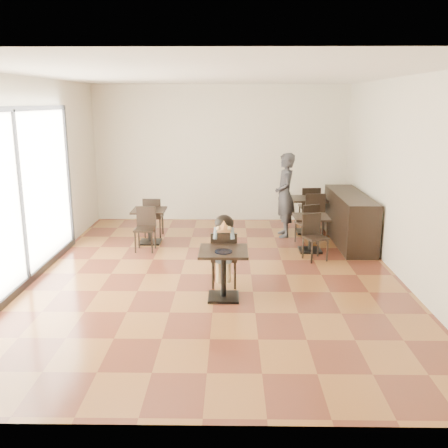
{
  "coord_description": "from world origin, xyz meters",
  "views": [
    {
      "loc": [
        0.25,
        -7.88,
        2.81
      ],
      "look_at": [
        0.14,
        -0.54,
        1.0
      ],
      "focal_mm": 40.0,
      "sensor_mm": 36.0,
      "label": 1
    }
  ],
  "objects_px": {
    "adult_patron": "(285,195)",
    "chair_mid_a": "(307,223)",
    "child_chair": "(224,258)",
    "child": "(224,251)",
    "chair_left_b": "(145,230)",
    "chair_back_b": "(317,217)",
    "child_table": "(223,274)",
    "cafe_table_mid": "(311,234)",
    "cafe_table_back": "(308,215)",
    "chair_mid_b": "(316,238)",
    "chair_left_a": "(154,217)",
    "chair_back_a": "(309,207)",
    "cafe_table_left": "(150,226)"
  },
  "relations": [
    {
      "from": "adult_patron",
      "to": "chair_mid_a",
      "type": "bearing_deg",
      "value": 31.4
    },
    {
      "from": "child_chair",
      "to": "child",
      "type": "distance_m",
      "value": 0.11
    },
    {
      "from": "chair_mid_a",
      "to": "chair_left_b",
      "type": "relative_size",
      "value": 0.99
    },
    {
      "from": "chair_mid_a",
      "to": "chair_back_b",
      "type": "height_order",
      "value": "chair_back_b"
    },
    {
      "from": "child_table",
      "to": "cafe_table_mid",
      "type": "relative_size",
      "value": 1.07
    },
    {
      "from": "cafe_table_back",
      "to": "child_table",
      "type": "bearing_deg",
      "value": -115.13
    },
    {
      "from": "chair_back_b",
      "to": "chair_mid_b",
      "type": "bearing_deg",
      "value": -104.12
    },
    {
      "from": "chair_left_a",
      "to": "chair_back_b",
      "type": "relative_size",
      "value": 0.9
    },
    {
      "from": "child_table",
      "to": "cafe_table_mid",
      "type": "bearing_deg",
      "value": 55.87
    },
    {
      "from": "chair_back_b",
      "to": "adult_patron",
      "type": "bearing_deg",
      "value": 155.19
    },
    {
      "from": "child_chair",
      "to": "chair_mid_a",
      "type": "height_order",
      "value": "child_chair"
    },
    {
      "from": "chair_mid_a",
      "to": "chair_left_a",
      "type": "height_order",
      "value": "chair_left_a"
    },
    {
      "from": "cafe_table_mid",
      "to": "child",
      "type": "bearing_deg",
      "value": -131.29
    },
    {
      "from": "child",
      "to": "chair_mid_b",
      "type": "relative_size",
      "value": 1.35
    },
    {
      "from": "child",
      "to": "chair_mid_a",
      "type": "relative_size",
      "value": 1.35
    },
    {
      "from": "cafe_table_mid",
      "to": "chair_left_b",
      "type": "xyz_separation_m",
      "value": [
        -3.18,
        -0.02,
        0.07
      ]
    },
    {
      "from": "adult_patron",
      "to": "child",
      "type": "bearing_deg",
      "value": -26.45
    },
    {
      "from": "adult_patron",
      "to": "chair_left_a",
      "type": "height_order",
      "value": "adult_patron"
    },
    {
      "from": "chair_mid_a",
      "to": "chair_mid_b",
      "type": "height_order",
      "value": "same"
    },
    {
      "from": "child",
      "to": "cafe_table_back",
      "type": "height_order",
      "value": "child"
    },
    {
      "from": "child",
      "to": "child_table",
      "type": "bearing_deg",
      "value": -90.0
    },
    {
      "from": "cafe_table_mid",
      "to": "adult_patron",
      "type": "bearing_deg",
      "value": 109.53
    },
    {
      "from": "child_table",
      "to": "chair_back_a",
      "type": "relative_size",
      "value": 0.79
    },
    {
      "from": "child_chair",
      "to": "adult_patron",
      "type": "relative_size",
      "value": 0.5
    },
    {
      "from": "chair_mid_b",
      "to": "chair_left_b",
      "type": "bearing_deg",
      "value": 149.05
    },
    {
      "from": "chair_left_b",
      "to": "chair_mid_b",
      "type": "bearing_deg",
      "value": -7.48
    },
    {
      "from": "chair_left_a",
      "to": "cafe_table_back",
      "type": "bearing_deg",
      "value": -172.4
    },
    {
      "from": "cafe_table_mid",
      "to": "chair_back_a",
      "type": "bearing_deg",
      "value": 82.52
    },
    {
      "from": "adult_patron",
      "to": "cafe_table_left",
      "type": "height_order",
      "value": "adult_patron"
    },
    {
      "from": "child_chair",
      "to": "chair_mid_b",
      "type": "relative_size",
      "value": 1.07
    },
    {
      "from": "cafe_table_back",
      "to": "chair_back_a",
      "type": "xyz_separation_m",
      "value": [
        0.1,
        0.55,
        0.08
      ]
    },
    {
      "from": "child_table",
      "to": "chair_back_b",
      "type": "height_order",
      "value": "chair_back_b"
    },
    {
      "from": "chair_back_a",
      "to": "chair_back_b",
      "type": "bearing_deg",
      "value": 86.23
    },
    {
      "from": "child_table",
      "to": "chair_mid_a",
      "type": "distance_m",
      "value": 3.38
    },
    {
      "from": "adult_patron",
      "to": "chair_back_a",
      "type": "xyz_separation_m",
      "value": [
        0.65,
        0.85,
        -0.42
      ]
    },
    {
      "from": "child_table",
      "to": "child",
      "type": "xyz_separation_m",
      "value": [
        0.0,
        0.55,
        0.19
      ]
    },
    {
      "from": "child",
      "to": "cafe_table_back",
      "type": "xyz_separation_m",
      "value": [
        1.79,
        3.27,
        -0.17
      ]
    },
    {
      "from": "child_chair",
      "to": "chair_back_b",
      "type": "bearing_deg",
      "value": -124.83
    },
    {
      "from": "child",
      "to": "chair_left_b",
      "type": "xyz_separation_m",
      "value": [
        -1.55,
        1.83,
        -0.14
      ]
    },
    {
      "from": "child_chair",
      "to": "chair_back_a",
      "type": "height_order",
      "value": "chair_back_a"
    },
    {
      "from": "cafe_table_mid",
      "to": "chair_back_a",
      "type": "xyz_separation_m",
      "value": [
        0.26,
        1.96,
        0.12
      ]
    },
    {
      "from": "chair_left_a",
      "to": "chair_back_a",
      "type": "bearing_deg",
      "value": -163.69
    },
    {
      "from": "chair_mid_b",
      "to": "cafe_table_left",
      "type": "bearing_deg",
      "value": 139.75
    },
    {
      "from": "chair_left_b",
      "to": "chair_back_a",
      "type": "xyz_separation_m",
      "value": [
        3.44,
        1.98,
        0.05
      ]
    },
    {
      "from": "child_chair",
      "to": "chair_mid_a",
      "type": "xyz_separation_m",
      "value": [
        1.63,
        2.41,
        -0.03
      ]
    },
    {
      "from": "adult_patron",
      "to": "chair_left_b",
      "type": "bearing_deg",
      "value": -71.66
    },
    {
      "from": "child_chair",
      "to": "child",
      "type": "height_order",
      "value": "child"
    },
    {
      "from": "cafe_table_mid",
      "to": "chair_mid_a",
      "type": "height_order",
      "value": "chair_mid_a"
    },
    {
      "from": "cafe_table_back",
      "to": "chair_back_b",
      "type": "distance_m",
      "value": 0.56
    },
    {
      "from": "chair_mid_b",
      "to": "chair_left_b",
      "type": "relative_size",
      "value": 0.99
    }
  ]
}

